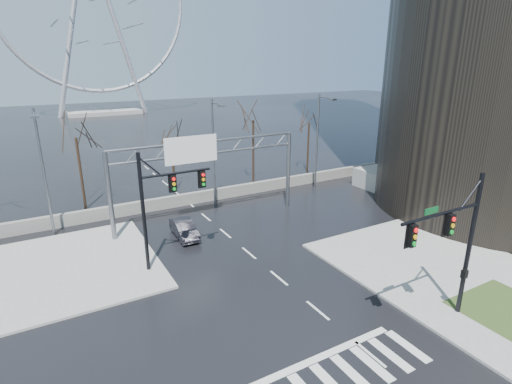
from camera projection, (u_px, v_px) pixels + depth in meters
ground at (318, 310)px, 22.19m from camera, size 260.00×260.00×0.00m
sidewalk_right_ext at (412, 254)px, 28.50m from camera, size 12.00×10.00×0.15m
sidewalk_far at (78, 265)px, 26.94m from camera, size 10.00×12.00×0.15m
grass_strip at (502, 307)px, 22.22m from camera, size 5.00×4.00×0.02m
tower_podium at (490, 183)px, 42.06m from camera, size 22.00×18.00×2.00m
barrier_wall at (190, 199)px, 38.55m from camera, size 52.00×0.50×1.10m
signal_mast_near at (456, 238)px, 19.74m from camera, size 5.52×0.41×8.00m
signal_mast_far at (160, 199)px, 25.34m from camera, size 4.72×0.41×8.00m
sign_gantry at (204, 164)px, 32.76m from camera, size 16.36×0.40×7.60m
streetlight_left at (42, 164)px, 29.75m from camera, size 0.50×2.55×10.00m
streetlight_mid at (215, 145)px, 36.30m from camera, size 0.50×2.55×10.00m
streetlight_right at (319, 134)px, 41.92m from camera, size 0.50×2.55×10.00m
tree_left at (77, 146)px, 35.54m from camera, size 3.75×3.75×7.50m
tree_center at (172, 143)px, 40.83m from camera, size 3.25×3.25×6.50m
tree_right at (253, 128)px, 43.89m from camera, size 3.90×3.90×7.80m
tree_far_right at (309, 129)px, 48.29m from camera, size 3.40×3.40×6.80m
ferris_wheel at (92, 4)px, 94.89m from camera, size 45.00×6.00×50.91m
car at (184, 229)px, 31.29m from camera, size 1.57×4.05×1.32m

